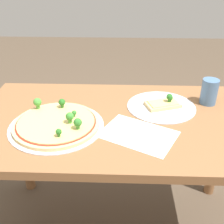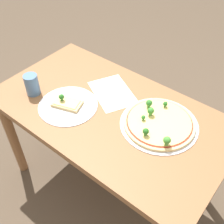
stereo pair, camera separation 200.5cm
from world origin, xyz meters
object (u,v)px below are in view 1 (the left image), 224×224
Objects in this scene: dining_table at (119,137)px; pizza_tray_whole at (57,123)px; pizza_tray_slice at (162,105)px; drinking_cup at (209,92)px.

pizza_tray_whole is at bearing 15.64° from dining_table.
pizza_tray_whole is at bearing 22.12° from pizza_tray_slice.
drinking_cup is (-0.41, -0.16, 0.16)m from dining_table.
pizza_tray_whole is at bearing 18.85° from drinking_cup.
drinking_cup is (-0.67, -0.23, 0.05)m from pizza_tray_whole.
dining_table is 3.26× the size of pizza_tray_whole.
dining_table is 0.47m from drinking_cup.
pizza_tray_whole reaches higher than pizza_tray_slice.
pizza_tray_slice is (-0.45, -0.18, -0.00)m from pizza_tray_whole.
dining_table is at bearing -164.36° from pizza_tray_whole.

